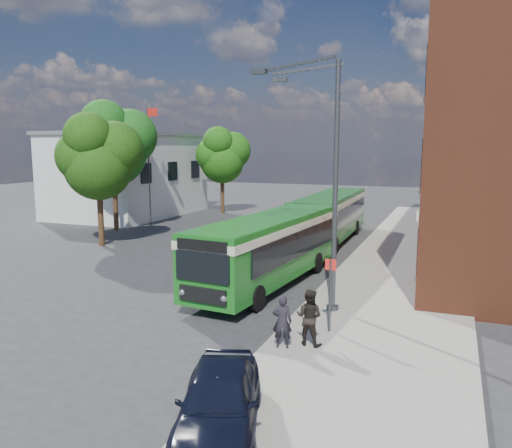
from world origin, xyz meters
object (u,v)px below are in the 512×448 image
at_px(bus_rear, 330,213).
at_px(parked_car, 219,400).
at_px(street_lamp, 325,182).
at_px(bus_front, 271,243).

xyz_separation_m(bus_rear, parked_car, (3.03, -22.72, -0.99)).
distance_m(street_lamp, bus_rear, 14.67).
bearing_deg(bus_front, bus_rear, 89.68).
bearing_deg(parked_car, bus_rear, 78.67).
bearing_deg(street_lamp, parked_car, -90.24).
relative_size(street_lamp, parked_car, 2.22).
distance_m(bus_front, bus_rear, 11.06).
bearing_deg(bus_rear, bus_front, -90.32).
distance_m(bus_front, parked_car, 12.10).
bearing_deg(parked_car, street_lamp, 70.84).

